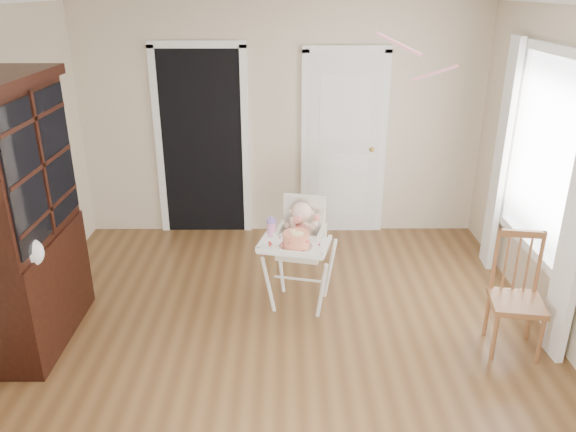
{
  "coord_description": "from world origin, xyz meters",
  "views": [
    {
      "loc": [
        0.04,
        -3.7,
        2.7
      ],
      "look_at": [
        0.06,
        0.68,
        0.91
      ],
      "focal_mm": 35.0,
      "sensor_mm": 36.0,
      "label": 1
    }
  ],
  "objects_px": {
    "cake": "(296,240)",
    "sippy_cup": "(271,227)",
    "dining_chair": "(516,298)",
    "high_chair": "(300,241)",
    "china_cabinet": "(21,217)"
  },
  "relations": [
    {
      "from": "cake",
      "to": "sippy_cup",
      "type": "distance_m",
      "value": 0.31
    },
    {
      "from": "dining_chair",
      "to": "sippy_cup",
      "type": "bearing_deg",
      "value": 171.07
    },
    {
      "from": "cake",
      "to": "dining_chair",
      "type": "height_order",
      "value": "dining_chair"
    },
    {
      "from": "high_chair",
      "to": "cake",
      "type": "height_order",
      "value": "high_chair"
    },
    {
      "from": "high_chair",
      "to": "china_cabinet",
      "type": "relative_size",
      "value": 0.48
    },
    {
      "from": "cake",
      "to": "china_cabinet",
      "type": "bearing_deg",
      "value": -173.81
    },
    {
      "from": "high_chair",
      "to": "dining_chair",
      "type": "bearing_deg",
      "value": -8.3
    },
    {
      "from": "high_chair",
      "to": "dining_chair",
      "type": "relative_size",
      "value": 1.06
    },
    {
      "from": "dining_chair",
      "to": "china_cabinet",
      "type": "bearing_deg",
      "value": -173.53
    },
    {
      "from": "high_chair",
      "to": "cake",
      "type": "bearing_deg",
      "value": -85.33
    },
    {
      "from": "high_chair",
      "to": "sippy_cup",
      "type": "height_order",
      "value": "high_chair"
    },
    {
      "from": "high_chair",
      "to": "china_cabinet",
      "type": "xyz_separation_m",
      "value": [
        -2.15,
        -0.51,
        0.44
      ]
    },
    {
      "from": "cake",
      "to": "dining_chair",
      "type": "bearing_deg",
      "value": -12.88
    },
    {
      "from": "sippy_cup",
      "to": "china_cabinet",
      "type": "bearing_deg",
      "value": -166.51
    },
    {
      "from": "high_chair",
      "to": "china_cabinet",
      "type": "distance_m",
      "value": 2.26
    }
  ]
}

